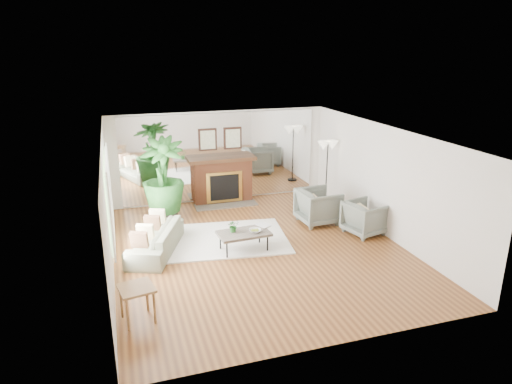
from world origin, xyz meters
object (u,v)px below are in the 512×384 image
object	(u,v)px
armchair_front	(365,218)
fireplace	(223,179)
floor_lamp	(328,150)
coffee_table	(244,234)
sofa	(156,239)
side_table	(137,293)
potted_ficus	(163,179)
armchair_back	(318,206)

from	to	relation	value
armchair_front	fireplace	bearing A→B (deg)	25.56
floor_lamp	coffee_table	bearing A→B (deg)	-143.04
sofa	side_table	distance (m)	2.55
fireplace	potted_ficus	bearing A→B (deg)	-146.93
coffee_table	side_table	xyz separation A→B (m)	(-2.31, -1.97, 0.10)
armchair_back	floor_lamp	distance (m)	1.81
side_table	potted_ficus	size ratio (longest dim) A/B	0.29
sofa	armchair_front	distance (m)	4.75
side_table	sofa	bearing A→B (deg)	78.09
armchair_back	floor_lamp	size ratio (longest dim) A/B	0.53
fireplace	side_table	size ratio (longest dim) A/B	3.36
coffee_table	sofa	bearing A→B (deg)	163.66
fireplace	side_table	distance (m)	5.88
side_table	potted_ficus	distance (m)	4.26
armchair_front	sofa	bearing A→B (deg)	71.13
coffee_table	sofa	xyz separation A→B (m)	(-1.78, 0.52, -0.11)
armchair_front	side_table	distance (m)	5.64
fireplace	coffee_table	distance (m)	3.31
sofa	side_table	xyz separation A→B (m)	(-0.52, -2.49, 0.21)
floor_lamp	armchair_back	bearing A→B (deg)	-123.04
fireplace	coffee_table	world-z (taller)	fireplace
coffee_table	side_table	world-z (taller)	side_table
coffee_table	armchair_back	size ratio (longest dim) A/B	1.20
armchair_back	armchair_front	xyz separation A→B (m)	(0.74, -0.95, -0.04)
sofa	side_table	bearing A→B (deg)	9.83
fireplace	sofa	distance (m)	3.50
armchair_back	potted_ficus	bearing A→B (deg)	69.35
armchair_front	potted_ficus	world-z (taller)	potted_ficus
armchair_back	potted_ficus	world-z (taller)	potted_ficus
armchair_front	potted_ficus	xyz separation A→B (m)	(-4.33, 2.06, 0.75)
fireplace	armchair_back	distance (m)	2.92
potted_ficus	sofa	bearing A→B (deg)	-103.52
armchair_front	potted_ficus	bearing A→B (deg)	50.94
sofa	potted_ficus	world-z (taller)	potted_ficus
coffee_table	armchair_front	xyz separation A→B (m)	(2.94, 0.09, -0.01)
sofa	coffee_table	bearing A→B (deg)	95.40
armchair_back	side_table	distance (m)	5.41
coffee_table	sofa	size ratio (longest dim) A/B	0.57
sofa	side_table	size ratio (longest dim) A/B	3.20
side_table	armchair_front	bearing A→B (deg)	21.36
sofa	armchair_back	size ratio (longest dim) A/B	2.09
coffee_table	potted_ficus	world-z (taller)	potted_ficus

